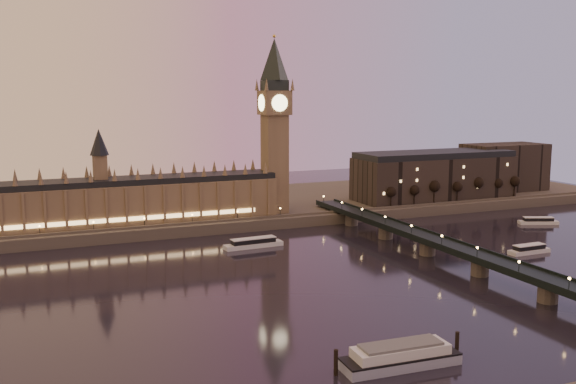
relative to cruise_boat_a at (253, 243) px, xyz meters
name	(u,v)px	position (x,y,z in m)	size (l,w,h in m)	color
ground	(261,288)	(-20.52, -65.66, -2.14)	(700.00, 700.00, 0.00)	black
far_embankment	(216,208)	(9.48, 99.34, 0.86)	(560.00, 130.00, 6.00)	#423D35
palace_of_westminster	(113,196)	(-60.65, 55.33, 19.57)	(180.00, 26.62, 52.00)	brown
big_ben	(275,115)	(33.46, 55.33, 61.82)	(17.68, 17.68, 104.00)	brown
westminster_bridge	(452,253)	(71.09, -65.66, 3.38)	(13.20, 260.00, 15.30)	black
city_block	(458,172)	(174.41, 65.27, 20.11)	(155.00, 45.00, 34.00)	black
bare_tree_0	(393,191)	(108.06, 43.34, 13.98)	(6.65, 6.65, 13.53)	black
bare_tree_1	(415,190)	(124.41, 43.34, 13.98)	(6.65, 6.65, 13.53)	black
bare_tree_2	(436,188)	(140.75, 43.34, 13.98)	(6.65, 6.65, 13.53)	black
bare_tree_3	(457,187)	(157.10, 43.34, 13.98)	(6.65, 6.65, 13.53)	black
bare_tree_4	(478,185)	(173.44, 43.34, 13.98)	(6.65, 6.65, 13.53)	black
bare_tree_5	(497,184)	(189.79, 43.34, 13.98)	(6.65, 6.65, 13.53)	black
bare_tree_6	(516,183)	(206.13, 43.34, 13.98)	(6.65, 6.65, 13.53)	black
cruise_boat_a	(253,243)	(0.00, 0.00, 0.00)	(30.63, 8.29, 4.85)	silver
cruise_boat_b	(538,221)	(175.01, -10.42, -0.29)	(23.20, 13.72, 4.19)	silver
cruise_boat_c	(529,249)	(118.70, -63.01, -0.21)	(22.02, 6.37, 4.38)	silver
moored_barge	(400,356)	(-9.67, -149.88, 0.96)	(39.97, 11.51, 7.34)	#919BB9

